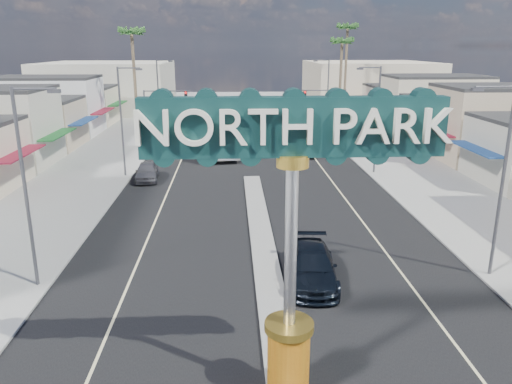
{
  "coord_description": "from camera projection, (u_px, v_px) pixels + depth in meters",
  "views": [
    {
      "loc": [
        -1.67,
        -11.19,
        10.59
      ],
      "look_at": [
        -0.52,
        11.43,
        3.94
      ],
      "focal_mm": 35.0,
      "sensor_mm": 36.0,
      "label": 1
    }
  ],
  "objects": [
    {
      "name": "ground",
      "position": [
        251.0,
        175.0,
        42.54
      ],
      "size": [
        160.0,
        160.0,
        0.0
      ],
      "primitive_type": "plane",
      "color": "gray",
      "rests_on": "ground"
    },
    {
      "name": "road",
      "position": [
        251.0,
        175.0,
        42.53
      ],
      "size": [
        20.0,
        120.0,
        0.01
      ],
      "primitive_type": "cube",
      "color": "black",
      "rests_on": "ground"
    },
    {
      "name": "median_island",
      "position": [
        263.0,
        246.0,
        27.18
      ],
      "size": [
        1.3,
        30.0,
        0.16
      ],
      "primitive_type": "cube",
      "color": "gray",
      "rests_on": "ground"
    },
    {
      "name": "sidewalk_left",
      "position": [
        85.0,
        176.0,
        41.84
      ],
      "size": [
        8.0,
        120.0,
        0.12
      ],
      "primitive_type": "cube",
      "color": "gray",
      "rests_on": "ground"
    },
    {
      "name": "sidewalk_right",
      "position": [
        412.0,
        172.0,
        43.2
      ],
      "size": [
        8.0,
        120.0,
        0.12
      ],
      "primitive_type": "cube",
      "color": "gray",
      "rests_on": "ground"
    },
    {
      "name": "storefront_row_left",
      "position": [
        21.0,
        120.0,
        52.98
      ],
      "size": [
        12.0,
        42.0,
        6.0
      ],
      "primitive_type": "cube",
      "color": "beige",
      "rests_on": "ground"
    },
    {
      "name": "storefront_row_right",
      "position": [
        462.0,
        117.0,
        55.31
      ],
      "size": [
        12.0,
        42.0,
        6.0
      ],
      "primitive_type": "cube",
      "color": "#B7B29E",
      "rests_on": "ground"
    },
    {
      "name": "backdrop_far_left",
      "position": [
        109.0,
        87.0,
        83.46
      ],
      "size": [
        20.0,
        20.0,
        8.0
      ],
      "primitive_type": "cube",
      "color": "#B7B29E",
      "rests_on": "ground"
    },
    {
      "name": "backdrop_far_right",
      "position": [
        368.0,
        86.0,
        85.6
      ],
      "size": [
        20.0,
        20.0,
        8.0
      ],
      "primitive_type": "cube",
      "color": "beige",
      "rests_on": "ground"
    },
    {
      "name": "gateway_sign",
      "position": [
        291.0,
        218.0,
        14.01
      ],
      "size": [
        8.2,
        1.5,
        9.15
      ],
      "color": "#C05D0E",
      "rests_on": "median_island"
    },
    {
      "name": "traffic_signal_left",
      "position": [
        162.0,
        106.0,
        54.3
      ],
      "size": [
        5.09,
        0.45,
        6.0
      ],
      "color": "#47474C",
      "rests_on": "ground"
    },
    {
      "name": "traffic_signal_right",
      "position": [
        329.0,
        105.0,
        55.19
      ],
      "size": [
        5.09,
        0.45,
        6.0
      ],
      "color": "#47474C",
      "rests_on": "ground"
    },
    {
      "name": "streetlight_l_near",
      "position": [
        28.0,
        179.0,
        21.44
      ],
      "size": [
        2.03,
        0.22,
        9.0
      ],
      "color": "#47474C",
      "rests_on": "ground"
    },
    {
      "name": "streetlight_l_mid",
      "position": [
        123.0,
        116.0,
        40.6
      ],
      "size": [
        2.03,
        0.22,
        9.0
      ],
      "color": "#47474C",
      "rests_on": "ground"
    },
    {
      "name": "streetlight_l_far",
      "position": [
        160.0,
        92.0,
        61.68
      ],
      "size": [
        2.03,
        0.22,
        9.0
      ],
      "color": "#47474C",
      "rests_on": "ground"
    },
    {
      "name": "streetlight_r_near",
      "position": [
        500.0,
        173.0,
        22.45
      ],
      "size": [
        2.03,
        0.22,
        9.0
      ],
      "color": "#47474C",
      "rests_on": "ground"
    },
    {
      "name": "streetlight_r_mid",
      "position": [
        376.0,
        115.0,
        41.62
      ],
      "size": [
        2.03,
        0.22,
        9.0
      ],
      "color": "#47474C",
      "rests_on": "ground"
    },
    {
      "name": "streetlight_r_far",
      "position": [
        327.0,
        92.0,
        62.7
      ],
      "size": [
        2.03,
        0.22,
        9.0
      ],
      "color": "#47474C",
      "rests_on": "ground"
    },
    {
      "name": "palm_left_far",
      "position": [
        132.0,
        38.0,
        57.83
      ],
      "size": [
        2.6,
        2.6,
        13.1
      ],
      "color": "brown",
      "rests_on": "ground"
    },
    {
      "name": "palm_right_mid",
      "position": [
        342.0,
        46.0,
        65.1
      ],
      "size": [
        2.6,
        2.6,
        12.1
      ],
      "color": "brown",
      "rests_on": "ground"
    },
    {
      "name": "palm_right_far",
      "position": [
        347.0,
        33.0,
        70.44
      ],
      "size": [
        2.6,
        2.6,
        14.1
      ],
      "color": "brown",
      "rests_on": "ground"
    },
    {
      "name": "suv_right",
      "position": [
        312.0,
        266.0,
        23.13
      ],
      "size": [
        2.57,
        5.5,
        1.55
      ],
      "primitive_type": "imported",
      "rotation": [
        0.0,
        0.0,
        -0.08
      ],
      "color": "black",
      "rests_on": "ground"
    },
    {
      "name": "car_parked_left",
      "position": [
        147.0,
        171.0,
        40.73
      ],
      "size": [
        2.09,
        4.45,
        1.47
      ],
      "primitive_type": "imported",
      "rotation": [
        0.0,
        0.0,
        0.08
      ],
      "color": "slate",
      "rests_on": "ground"
    },
    {
      "name": "car_parked_right",
      "position": [
        302.0,
        146.0,
        50.19
      ],
      "size": [
        2.38,
        5.47,
        1.75
      ],
      "primitive_type": "imported",
      "rotation": [
        0.0,
        0.0,
        0.1
      ],
      "color": "silver",
      "rests_on": "ground"
    },
    {
      "name": "city_bus",
      "position": [
        217.0,
        133.0,
        51.71
      ],
      "size": [
        4.71,
        13.71,
        3.74
      ],
      "primitive_type": "imported",
      "rotation": [
        0.0,
        0.0,
        0.12
      ],
      "color": "silver",
      "rests_on": "ground"
    }
  ]
}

